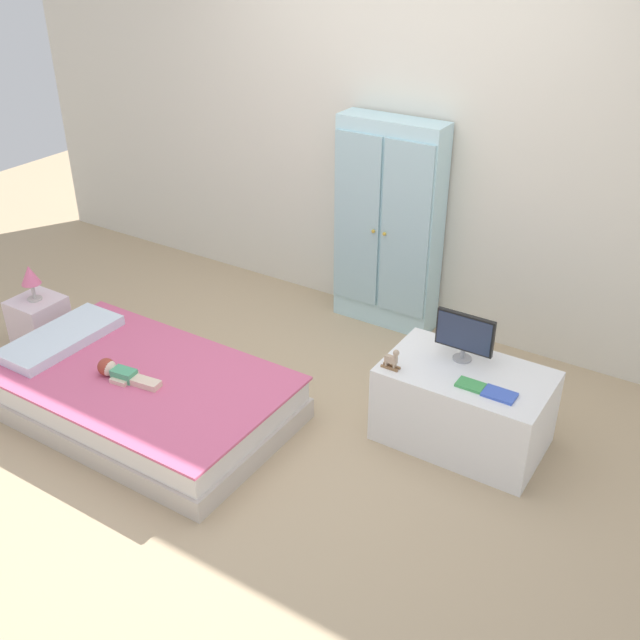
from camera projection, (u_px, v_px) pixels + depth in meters
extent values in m
cube|color=tan|center=(263.00, 428.00, 4.11)|extent=(10.00, 10.00, 0.02)
cube|color=silver|center=(406.00, 120.00, 4.60)|extent=(6.40, 0.05, 2.70)
cube|color=beige|center=(144.00, 405.00, 4.19)|extent=(1.65, 0.98, 0.12)
cube|color=silver|center=(141.00, 386.00, 4.12)|extent=(1.61, 0.94, 0.13)
cube|color=#D65B84|center=(139.00, 375.00, 4.09)|extent=(1.64, 0.97, 0.02)
cube|color=silver|center=(61.00, 338.00, 4.36)|extent=(0.32, 0.71, 0.06)
cube|color=#4CA375|center=(124.00, 375.00, 4.02)|extent=(0.14, 0.10, 0.06)
cube|color=beige|center=(148.00, 381.00, 3.99)|extent=(0.16, 0.06, 0.04)
cube|color=beige|center=(144.00, 385.00, 3.96)|extent=(0.16, 0.06, 0.04)
cube|color=beige|center=(131.00, 372.00, 4.07)|extent=(0.10, 0.04, 0.03)
cube|color=beige|center=(118.00, 382.00, 3.99)|extent=(0.10, 0.04, 0.03)
sphere|color=beige|center=(108.00, 368.00, 4.06)|extent=(0.09, 0.09, 0.09)
sphere|color=#9E3D2D|center=(106.00, 367.00, 4.06)|extent=(0.10, 0.10, 0.10)
cube|color=silver|center=(40.00, 323.00, 4.77)|extent=(0.29, 0.29, 0.34)
cylinder|color=#B7B2AD|center=(35.00, 299.00, 4.68)|extent=(0.09, 0.09, 0.01)
cylinder|color=#B7B2AD|center=(33.00, 291.00, 4.65)|extent=(0.02, 0.02, 0.10)
cone|color=#E0668E|center=(30.00, 275.00, 4.60)|extent=(0.12, 0.12, 0.12)
cube|color=silver|center=(389.00, 226.00, 4.82)|extent=(0.70, 0.21, 1.39)
cube|color=#9DC0C9|center=(357.00, 221.00, 4.80)|extent=(0.33, 0.02, 1.14)
cube|color=#9DC0C9|center=(405.00, 232.00, 4.64)|extent=(0.33, 0.02, 1.14)
sphere|color=gold|center=(373.00, 231.00, 4.74)|extent=(0.02, 0.02, 0.02)
sphere|color=gold|center=(384.00, 234.00, 4.70)|extent=(0.02, 0.02, 0.02)
cube|color=white|center=(464.00, 406.00, 3.91)|extent=(0.85, 0.52, 0.44)
cylinder|color=#99999E|center=(462.00, 358.00, 3.90)|extent=(0.10, 0.10, 0.01)
cylinder|color=#99999E|center=(463.00, 354.00, 3.88)|extent=(0.02, 0.02, 0.05)
cube|color=black|center=(465.00, 332.00, 3.82)|extent=(0.31, 0.02, 0.21)
cube|color=#28334C|center=(464.00, 334.00, 3.81)|extent=(0.29, 0.01, 0.19)
cube|color=#8E6642|center=(392.00, 366.00, 3.83)|extent=(0.10, 0.01, 0.01)
cube|color=#8E6642|center=(389.00, 368.00, 3.81)|extent=(0.10, 0.01, 0.01)
cube|color=tan|center=(391.00, 359.00, 3.80)|extent=(0.06, 0.03, 0.04)
cylinder|color=tan|center=(395.00, 365.00, 3.81)|extent=(0.01, 0.01, 0.02)
cylinder|color=tan|center=(394.00, 366.00, 3.80)|extent=(0.01, 0.01, 0.02)
cylinder|color=tan|center=(388.00, 362.00, 3.83)|extent=(0.01, 0.01, 0.02)
cylinder|color=tan|center=(386.00, 364.00, 3.82)|extent=(0.01, 0.01, 0.02)
cylinder|color=tan|center=(396.00, 356.00, 3.77)|extent=(0.02, 0.02, 0.02)
sphere|color=tan|center=(396.00, 353.00, 3.76)|extent=(0.03, 0.03, 0.03)
cube|color=#429E51|center=(471.00, 385.00, 3.68)|extent=(0.14, 0.09, 0.02)
cube|color=blue|center=(499.00, 394.00, 3.61)|extent=(0.16, 0.10, 0.01)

